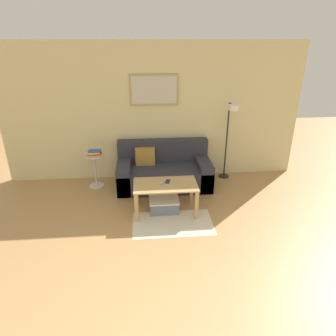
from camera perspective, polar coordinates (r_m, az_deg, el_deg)
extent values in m
cube|color=beige|center=(5.70, -2.81, 10.39)|extent=(5.60, 0.06, 2.55)
cube|color=tan|center=(5.57, -2.65, 14.64)|extent=(0.88, 0.02, 0.56)
cube|color=beige|center=(5.56, -2.65, 14.62)|extent=(0.81, 0.01, 0.49)
cube|color=beige|center=(4.60, 0.92, -10.50)|extent=(1.21, 0.71, 0.01)
cube|color=#2D2D38|center=(5.60, -0.74, -1.61)|extent=(1.71, 0.85, 0.38)
cube|color=#2D2D38|center=(5.75, -1.01, 3.41)|extent=(1.71, 0.20, 0.42)
cube|color=#2D2D38|center=(5.58, -8.30, -1.32)|extent=(0.24, 0.85, 0.50)
cube|color=#2D2D38|center=(5.67, 6.68, -0.77)|extent=(0.24, 0.85, 0.50)
cube|color=#A87A33|center=(5.59, -4.38, 2.20)|extent=(0.36, 0.14, 0.32)
cube|color=tan|center=(4.66, -0.51, -3.19)|extent=(0.99, 0.56, 0.02)
cube|color=tan|center=(4.56, -6.04, -7.52)|extent=(0.06, 0.06, 0.47)
cube|color=tan|center=(4.62, 5.45, -7.01)|extent=(0.06, 0.06, 0.47)
cube|color=tan|center=(4.97, -5.99, -4.65)|extent=(0.06, 0.06, 0.47)
cube|color=tan|center=(5.03, 4.50, -4.23)|extent=(0.06, 0.06, 0.47)
cube|color=slate|center=(4.88, -0.78, -7.05)|extent=(0.45, 0.36, 0.19)
cube|color=silver|center=(4.82, -0.79, -5.98)|extent=(0.47, 0.38, 0.02)
cylinder|color=black|center=(6.14, 10.55, -1.51)|extent=(0.20, 0.20, 0.02)
cylinder|color=black|center=(5.87, 11.08, 5.06)|extent=(0.03, 0.03, 1.47)
cylinder|color=black|center=(5.56, 12.03, 11.79)|extent=(0.02, 0.25, 0.02)
cylinder|color=white|center=(5.45, 12.38, 11.20)|extent=(0.18, 0.18, 0.09)
cylinder|color=silver|center=(5.82, -13.37, -3.27)|extent=(0.29, 0.29, 0.01)
cylinder|color=silver|center=(5.70, -13.65, -0.57)|extent=(0.04, 0.04, 0.59)
cylinder|color=silver|center=(5.58, -13.95, 2.26)|extent=(0.34, 0.34, 0.02)
cube|color=#D18438|center=(5.58, -13.76, 2.50)|extent=(0.24, 0.18, 0.03)
cube|color=#B73333|center=(5.57, -13.84, 2.73)|extent=(0.23, 0.19, 0.02)
cube|color=#D8C666|center=(5.55, -14.00, 2.91)|extent=(0.23, 0.19, 0.02)
cube|color=#335199|center=(5.54, -13.82, 3.15)|extent=(0.23, 0.13, 0.03)
cube|color=#99999E|center=(4.68, -1.09, -2.78)|extent=(0.09, 0.15, 0.02)
cube|color=#1E2338|center=(4.72, -0.04, -2.57)|extent=(0.10, 0.15, 0.01)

